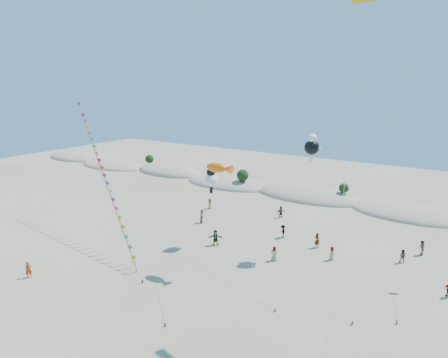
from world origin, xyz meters
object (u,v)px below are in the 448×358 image
fish_kite (219,168)px  flyer_foreground (29,270)px  kite_train (102,169)px  parafoil_kite (364,8)px

fish_kite → flyer_foreground: size_ratio=6.85×
kite_train → flyer_foreground: kite_train is taller
kite_train → parafoil_kite: 33.29m
fish_kite → flyer_foreground: fish_kite is taller
kite_train → fish_kite: bearing=1.9°
kite_train → parafoil_kite: (29.56, -0.04, 15.31)m
parafoil_kite → flyer_foreground: (-27.52, -11.53, -23.11)m
fish_kite → parafoil_kite: 18.45m
kite_train → parafoil_kite: parafoil_kite is taller
parafoil_kite → flyer_foreground: parafoil_kite is taller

